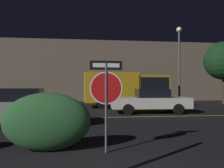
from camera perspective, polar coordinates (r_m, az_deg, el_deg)
road_center_stripe at (r=11.18m, az=-4.51°, el=-8.72°), size 43.03×0.12×0.01m
stop_sign at (r=5.23m, az=-1.55°, el=-1.16°), size 0.79×0.06×2.20m
hedge_bush_2 at (r=5.66m, az=-16.63°, el=-9.42°), size 2.15×0.83×1.43m
passing_car_2 at (r=9.57m, az=-24.00°, el=-5.53°), size 4.78×2.21×1.51m
passing_car_3 at (r=13.27m, az=9.93°, el=-4.34°), size 4.77×2.08×1.42m
delivery_truck at (r=16.85m, az=4.10°, el=-0.91°), size 6.42×2.54×2.61m
street_lamp at (r=18.43m, az=17.15°, el=7.25°), size 0.44×0.44×6.34m
tree_0 at (r=21.84m, az=27.18°, el=5.40°), size 3.40×3.40×5.55m
building_backdrop at (r=24.76m, az=-1.56°, el=3.22°), size 36.92×3.58×6.44m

